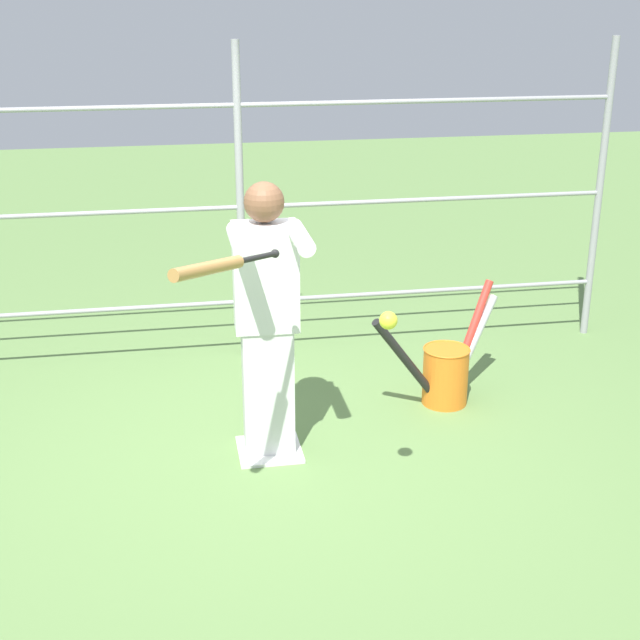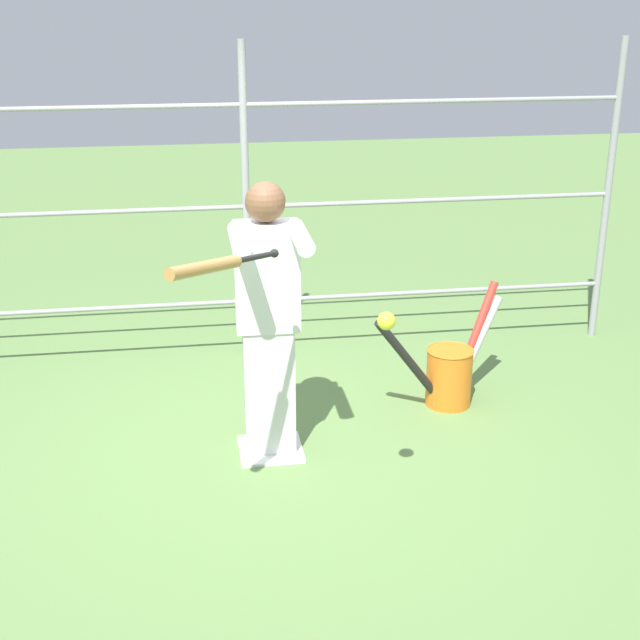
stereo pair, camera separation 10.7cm
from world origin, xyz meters
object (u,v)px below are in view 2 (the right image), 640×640
object	(u,v)px
baseball_bat_swinging	(214,266)
softball_in_flight	(386,321)
bat_bucket	(450,372)
batter	(268,314)

from	to	relation	value
baseball_bat_swinging	softball_in_flight	distance (m)	0.94
bat_bucket	batter	bearing A→B (deg)	21.37
baseball_bat_swinging	bat_bucket	bearing A→B (deg)	-140.13
batter	softball_in_flight	xyz separation A→B (m)	(-0.53, 0.84, 0.23)
softball_in_flight	bat_bucket	xyz separation A→B (m)	(-0.79, -1.35, -0.93)
batter	softball_in_flight	distance (m)	1.02
batter	softball_in_flight	size ratio (longest dim) A/B	18.14
baseball_bat_swinging	softball_in_flight	world-z (taller)	baseball_bat_swinging
batter	softball_in_flight	bearing A→B (deg)	122.57
softball_in_flight	bat_bucket	world-z (taller)	softball_in_flight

